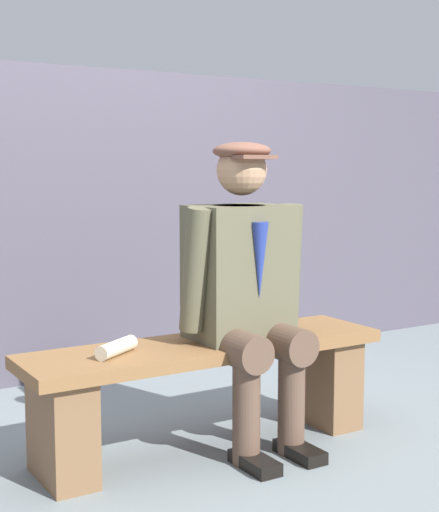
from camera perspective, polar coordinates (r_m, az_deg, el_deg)
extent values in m
plane|color=slate|center=(3.25, -0.97, -14.23)|extent=(30.00, 30.00, 0.00)
cube|color=brown|center=(3.12, -0.99, -6.92)|extent=(1.54, 0.40, 0.05)
cube|color=brown|center=(3.53, 7.89, -9.19)|extent=(0.17, 0.34, 0.40)
cube|color=brown|center=(2.94, -11.77, -12.54)|extent=(0.17, 0.34, 0.40)
cube|color=brown|center=(3.15, 1.46, -1.20)|extent=(0.40, 0.30, 0.55)
cylinder|color=#1E2338|center=(3.12, 1.48, 3.30)|extent=(0.22, 0.22, 0.06)
cone|color=navy|center=(3.01, 3.05, -0.32)|extent=(0.07, 0.07, 0.31)
sphere|color=tan|center=(3.10, 1.69, 6.48)|extent=(0.21, 0.21, 0.21)
ellipsoid|color=brown|center=(3.10, 1.69, 7.91)|extent=(0.24, 0.24, 0.07)
cube|color=brown|center=(3.02, 2.66, 7.45)|extent=(0.17, 0.09, 0.02)
cylinder|color=brown|center=(3.17, 4.24, -6.28)|extent=(0.15, 0.39, 0.15)
cylinder|color=brown|center=(3.14, 5.43, -10.69)|extent=(0.11, 0.11, 0.45)
cube|color=black|center=(3.16, 6.06, -14.43)|extent=(0.10, 0.24, 0.05)
cylinder|color=brown|center=(3.24, 5.25, -0.48)|extent=(0.11, 0.14, 0.50)
cylinder|color=brown|center=(3.05, 0.87, -6.77)|extent=(0.15, 0.39, 0.15)
cylinder|color=brown|center=(3.02, 2.04, -11.37)|extent=(0.11, 0.11, 0.45)
cube|color=black|center=(3.04, 2.66, -15.26)|extent=(0.10, 0.24, 0.05)
cylinder|color=brown|center=(2.99, -1.80, -1.05)|extent=(0.11, 0.17, 0.51)
cylinder|color=beige|center=(2.92, -7.75, -6.85)|extent=(0.21, 0.17, 0.06)
cube|color=#4B4653|center=(4.32, -10.47, 2.45)|extent=(12.00, 0.24, 1.70)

